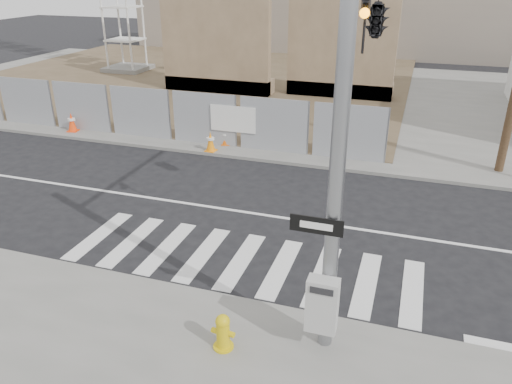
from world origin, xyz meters
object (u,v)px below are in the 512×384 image
(signal_pole, at_px, (365,63))
(traffic_cone_c, at_px, (211,142))
(traffic_cone_b, at_px, (72,122))
(traffic_cone_d, at_px, (225,137))
(fire_hydrant, at_px, (223,332))

(signal_pole, distance_m, traffic_cone_c, 9.76)
(traffic_cone_b, height_order, traffic_cone_c, traffic_cone_b)
(traffic_cone_b, bearing_deg, traffic_cone_d, 3.54)
(fire_hydrant, xyz_separation_m, traffic_cone_c, (-4.39, 9.75, 0.01))
(traffic_cone_c, relative_size, traffic_cone_d, 1.16)
(fire_hydrant, xyz_separation_m, traffic_cone_b, (-10.90, 10.20, 0.03))
(signal_pole, xyz_separation_m, traffic_cone_c, (-6.13, 6.27, -4.29))
(traffic_cone_b, xyz_separation_m, traffic_cone_d, (6.77, 0.42, -0.07))
(fire_hydrant, distance_m, traffic_cone_b, 14.93)
(signal_pole, distance_m, fire_hydrant, 5.81)
(traffic_cone_c, bearing_deg, traffic_cone_d, 73.29)
(signal_pole, bearing_deg, traffic_cone_c, 134.38)
(signal_pole, height_order, traffic_cone_b, signal_pole)
(fire_hydrant, height_order, traffic_cone_c, traffic_cone_c)
(traffic_cone_b, distance_m, traffic_cone_d, 6.78)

